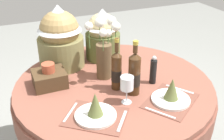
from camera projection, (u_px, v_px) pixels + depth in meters
dining_table at (114, 98)px, 2.00m from camera, size 1.39×1.39×0.77m
place_setting_left at (96, 110)px, 1.57m from camera, size 0.43×0.41×0.16m
place_setting_right at (171, 95)px, 1.71m from camera, size 0.43×0.41×0.16m
flower_vase at (104, 51)px, 1.91m from camera, size 0.24×0.23×0.44m
wine_bottle_left at (117, 70)px, 1.81m from camera, size 0.07×0.07×0.36m
wine_bottle_right at (134, 74)px, 1.75m from camera, size 0.08×0.08×0.37m
wine_glass_left at (127, 84)px, 1.66m from camera, size 0.08×0.08×0.18m
pepper_mill at (153, 71)px, 1.89m from camera, size 0.05×0.05×0.20m
gift_tub_back_left at (60, 35)px, 2.05m from camera, size 0.34×0.34×0.48m
gift_tub_back_centre at (103, 33)px, 2.20m from camera, size 0.28×0.28×0.41m
woven_basket_side_left at (49, 78)px, 1.87m from camera, size 0.21×0.19×0.17m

